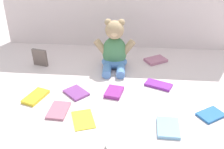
# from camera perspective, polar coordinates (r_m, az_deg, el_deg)

# --- Properties ---
(ground_plane) EXTENTS (3.20, 3.20, 0.00)m
(ground_plane) POSITION_cam_1_polar(r_m,az_deg,el_deg) (1.55, 0.47, -1.39)
(ground_plane) COLOR silver
(teddy_bear) EXTENTS (0.25, 0.22, 0.30)m
(teddy_bear) POSITION_cam_1_polar(r_m,az_deg,el_deg) (1.65, 0.50, 4.92)
(teddy_bear) COLOR #4C8C59
(teddy_bear) RESTS_ON ground_plane
(book_case_0) EXTENTS (0.12, 0.16, 0.02)m
(book_case_0) POSITION_cam_1_polar(r_m,az_deg,el_deg) (1.46, -15.24, -4.36)
(book_case_0) COLOR yellow
(book_case_0) RESTS_ON ground_plane
(book_case_1) EXTENTS (0.15, 0.15, 0.01)m
(book_case_1) POSITION_cam_1_polar(r_m,az_deg,el_deg) (1.45, -7.29, -3.69)
(book_case_1) COLOR #843F90
(book_case_1) RESTS_ON ground_plane
(book_case_2) EXTENTS (0.13, 0.12, 0.02)m
(book_case_2) POSITION_cam_1_polar(r_m,az_deg,el_deg) (1.82, 0.78, 3.90)
(book_case_2) COLOR white
(book_case_2) RESTS_ON ground_plane
(book_case_3) EXTENTS (0.09, 0.14, 0.01)m
(book_case_3) POSITION_cam_1_polar(r_m,az_deg,el_deg) (1.34, -10.81, -7.17)
(book_case_3) COLOR #AA657D
(book_case_3) RESTS_ON ground_plane
(book_case_4) EXTENTS (0.09, 0.04, 0.11)m
(book_case_4) POSITION_cam_1_polar(r_m,az_deg,el_deg) (1.75, -14.44, 3.35)
(book_case_4) COLOR #685853
(book_case_4) RESTS_ON ground_plane
(book_case_5) EXTENTS (0.10, 0.13, 0.02)m
(book_case_5) POSITION_cam_1_polar(r_m,az_deg,el_deg) (1.25, 11.35, -10.55)
(book_case_5) COLOR #7BB9E7
(book_case_5) RESTS_ON ground_plane
(book_case_6) EXTENTS (0.15, 0.12, 0.01)m
(book_case_6) POSITION_cam_1_polar(r_m,az_deg,el_deg) (1.52, 9.43, -2.09)
(book_case_6) COLOR purple
(book_case_6) RESTS_ON ground_plane
(book_case_7) EXTENTS (0.14, 0.13, 0.01)m
(book_case_7) POSITION_cam_1_polar(r_m,az_deg,el_deg) (1.37, 19.43, -7.72)
(book_case_7) COLOR #1F5EA5
(book_case_7) RESTS_ON ground_plane
(book_case_8) EXTENTS (0.15, 0.14, 0.02)m
(book_case_8) POSITION_cam_1_polar(r_m,az_deg,el_deg) (1.78, 8.86, 2.89)
(book_case_8) COLOR #B36C89
(book_case_8) RESTS_ON ground_plane
(book_case_9) EXTENTS (0.13, 0.16, 0.01)m
(book_case_9) POSITION_cam_1_polar(r_m,az_deg,el_deg) (1.28, -5.87, -9.01)
(book_case_9) COLOR yellow
(book_case_9) RESTS_ON ground_plane
(book_case_10) EXTENTS (0.15, 0.14, 0.01)m
(book_case_10) POSITION_cam_1_polar(r_m,az_deg,el_deg) (1.13, 2.32, -14.91)
(book_case_10) COLOR #A0A59B
(book_case_10) RESTS_ON ground_plane
(book_case_11) EXTENTS (0.10, 0.12, 0.02)m
(book_case_11) POSITION_cam_1_polar(r_m,az_deg,el_deg) (1.44, 0.42, -3.61)
(book_case_11) COLOR #8D298A
(book_case_11) RESTS_ON ground_plane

